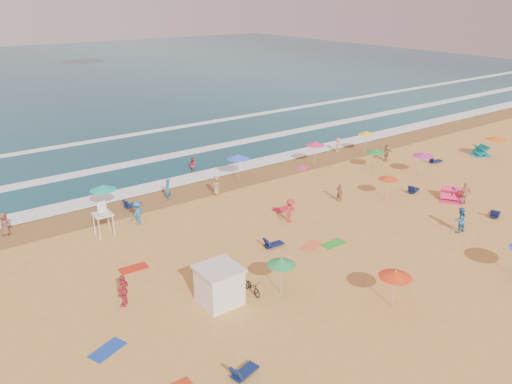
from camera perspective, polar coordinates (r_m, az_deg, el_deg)
ground at (r=32.72m, az=2.93°, el=-6.48°), size 220.00×220.00×0.00m
ocean at (r=108.96m, az=-26.56°, el=11.37°), size 220.00×140.00×0.18m
wet_sand at (r=42.24m, az=-7.75°, el=0.08°), size 220.00×220.00×0.00m
surf_foam at (r=49.73m, az=-12.66°, el=3.21°), size 200.00×18.70×0.05m
cabana at (r=27.03m, az=-4.21°, el=-10.67°), size 2.00×2.00×2.00m
cabana_roof at (r=26.48m, az=-4.28°, el=-8.73°), size 2.20×2.20×0.12m
bicycle at (r=28.01m, az=-0.50°, el=-10.73°), size 0.62×1.63×0.85m
lifeguard_stand at (r=35.55m, az=-17.05°, el=-3.19°), size 1.20×1.20×2.10m
beach_umbrellas at (r=34.47m, az=7.24°, el=-1.21°), size 57.77×30.96×0.78m
loungers at (r=34.21m, az=11.14°, el=-5.25°), size 48.38×25.71×0.34m
towels at (r=32.07m, az=8.47°, el=-7.31°), size 38.11×27.35×0.03m
popup_tents at (r=49.47m, az=23.07°, el=2.48°), size 15.48×7.65×1.20m
beachgoers at (r=35.43m, az=-0.71°, el=-2.62°), size 42.80×27.66×2.10m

